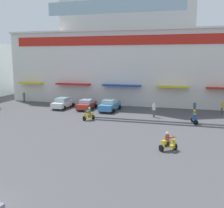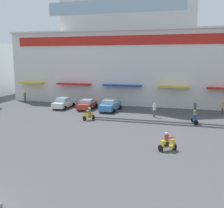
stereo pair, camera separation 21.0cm
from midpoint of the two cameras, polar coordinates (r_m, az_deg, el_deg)
The scene contains 12 objects.
ground_plane at distance 25.04m, azimuth -7.36°, elevation -6.84°, with size 128.00×128.00×0.00m, color #4B4B4E.
colonial_building at distance 45.81m, azimuth 4.04°, elevation 12.39°, with size 36.91×15.78×22.22m.
parked_car_0 at distance 39.29m, azimuth -9.97°, elevation 0.25°, with size 2.30×4.33×1.52m.
parked_car_1 at distance 37.86m, azimuth -5.08°, elevation -0.07°, with size 2.36×4.01×1.40m.
parked_car_2 at distance 36.68m, azimuth -0.20°, elevation -0.22°, with size 2.53×4.57×1.57m.
scooter_rider_0 at distance 30.96m, azimuth 17.14°, elevation -2.81°, with size 0.82×1.52×1.52m.
scooter_rider_1 at distance 21.52m, azimuth 11.81°, elevation -7.98°, with size 1.41×1.26×1.51m.
scooter_rider_4 at distance 31.33m, azimuth -4.66°, elevation -2.24°, with size 1.22×1.39×1.52m.
pedestrian_0 at distance 36.88m, azimuth 22.35°, elevation -0.60°, with size 0.35×0.35×1.71m.
pedestrian_1 at distance 33.03m, azimuth 9.04°, elevation -1.11°, with size 0.54×0.54×1.73m.
pedestrian_2 at distance 35.84m, azimuth 17.21°, elevation -0.60°, with size 0.39×0.39×1.70m.
pedestrian_3 at distance 46.19m, azimuth -17.67°, elevation 1.55°, with size 0.40×0.40×1.66m.
Camera 2 is at (9.80, -8.95, 7.06)m, focal length 43.58 mm.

